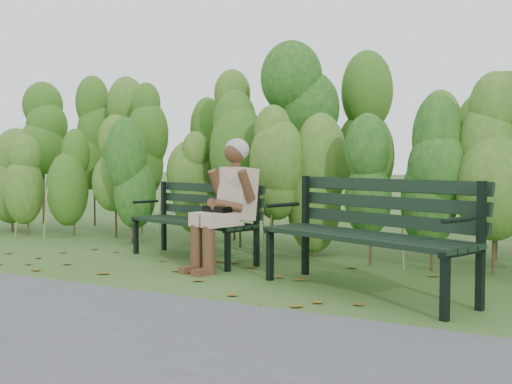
% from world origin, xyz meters
% --- Properties ---
extents(ground, '(80.00, 80.00, 0.00)m').
position_xyz_m(ground, '(0.00, 0.00, 0.00)').
color(ground, '#36591A').
extents(footpath, '(60.00, 2.50, 0.01)m').
position_xyz_m(footpath, '(0.00, -2.20, 0.01)').
color(footpath, '#474749').
rests_on(footpath, ground).
extents(hedge_band, '(11.04, 1.67, 2.42)m').
position_xyz_m(hedge_band, '(0.00, 1.86, 1.26)').
color(hedge_band, '#47381E').
rests_on(hedge_band, ground).
extents(leaf_litter, '(5.87, 2.21, 0.01)m').
position_xyz_m(leaf_litter, '(-0.37, -0.13, 0.00)').
color(leaf_litter, brown).
rests_on(leaf_litter, ground).
extents(bench_left, '(1.69, 0.97, 0.81)m').
position_xyz_m(bench_left, '(-0.86, 0.65, 0.47)').
color(bench_left, black).
rests_on(bench_left, ground).
extents(bench_right, '(1.90, 1.23, 0.91)m').
position_xyz_m(bench_right, '(1.25, -0.05, 0.53)').
color(bench_right, black).
rests_on(bench_right, ground).
extents(seated_woman, '(0.57, 0.81, 1.26)m').
position_xyz_m(seated_woman, '(-0.29, 0.30, 0.70)').
color(seated_woman, '#C1A28E').
rests_on(seated_woman, ground).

